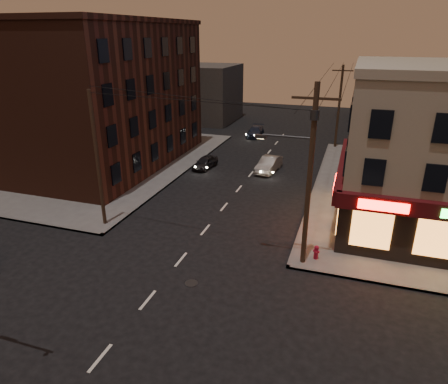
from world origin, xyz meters
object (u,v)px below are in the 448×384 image
at_px(sedan_near, 205,162).
at_px(fire_hydrant, 316,252).
at_px(sedan_mid, 269,164).
at_px(sedan_far, 255,131).

xyz_separation_m(sedan_near, fire_hydrant, (12.17, -13.92, 0.02)).
height_order(sedan_mid, fire_hydrant, sedan_mid).
bearing_deg(fire_hydrant, sedan_near, 131.16).
distance_m(sedan_near, sedan_mid, 6.17).
height_order(sedan_near, sedan_far, sedan_far).
height_order(sedan_near, fire_hydrant, sedan_near).
bearing_deg(sedan_mid, fire_hydrant, -60.65).
bearing_deg(sedan_mid, sedan_near, -163.20).
xyz_separation_m(sedan_mid, sedan_far, (-4.64, 13.16, -0.08)).
xyz_separation_m(sedan_near, sedan_far, (1.45, 14.19, 0.03)).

